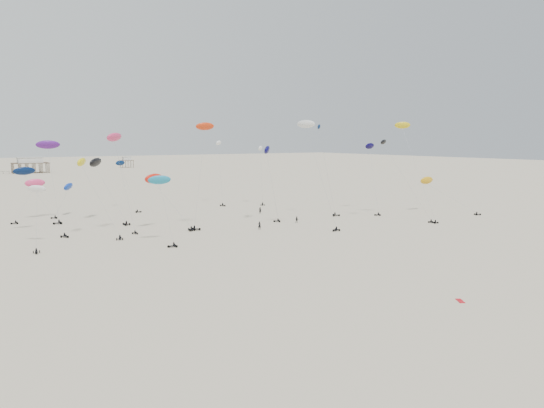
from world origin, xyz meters
TOP-DOWN VIEW (x-y plane):
  - ground_plane at (0.00, 200.00)m, footprint 900.00×900.00m
  - pavilion_main at (-10.00, 350.00)m, footprint 21.00×13.00m
  - pavilion_small at (60.00, 380.00)m, footprint 9.00×7.00m
  - rig_0 at (16.43, 144.40)m, footprint 5.30×10.33m
  - rig_1 at (26.99, 136.40)m, footprint 3.81×5.89m
  - rig_2 at (13.54, 91.06)m, footprint 5.83×11.14m
  - rig_3 at (39.99, 89.46)m, footprint 7.65×14.68m
  - rig_4 at (-42.99, 120.02)m, footprint 9.32×14.80m
  - rig_5 at (-33.14, 107.55)m, footprint 8.17×11.70m
  - rig_6 at (-26.88, 109.73)m, footprint 6.24×7.43m
  - rig_7 at (-12.98, 149.22)m, footprint 3.74×15.46m
  - rig_8 at (-17.21, 109.31)m, footprint 9.61×10.19m
  - rig_9 at (46.62, 106.98)m, footprint 10.16×13.31m
  - rig_10 at (10.23, 105.64)m, footprint 4.86×5.95m
  - rig_11 at (29.28, 105.65)m, footprint 5.32×7.14m
  - rig_12 at (-23.07, 92.82)m, footprint 4.94×8.06m
  - rig_13 at (-30.91, 143.38)m, footprint 7.90×7.08m
  - rig_14 at (60.47, 95.84)m, footprint 8.79×15.96m
  - rig_15 at (-25.59, 129.53)m, footprint 7.58×16.38m
  - rig_16 at (45.76, 92.18)m, footprint 5.63×17.02m
  - rig_17 at (-39.86, 141.22)m, footprint 9.45×7.70m
  - rig_18 at (-8.23, 105.15)m, footprint 7.61×4.69m
  - rig_19 at (-36.11, 136.65)m, footprint 6.17×10.49m
  - rig_20 at (-44.75, 103.31)m, footprint 4.91×12.44m
  - spectator_0 at (1.97, 96.48)m, footprint 0.96×0.96m
  - spectator_1 at (15.01, 99.76)m, footprint 1.05×1.01m
  - spectator_3 at (16.11, 119.31)m, footprint 0.93×0.92m
  - grounded_kite_b at (-4.65, 35.35)m, footprint 1.55×1.90m

SIDE VIEW (x-z plane):
  - ground_plane at x=0.00m, z-range 0.00..0.00m
  - spectator_0 at x=1.97m, z-range -1.11..1.11m
  - spectator_1 at x=15.01m, z-range -0.94..0.94m
  - spectator_3 at x=16.11m, z-range -1.07..1.07m
  - grounded_kite_b at x=-4.65m, z-range -0.04..0.04m
  - pavilion_small at x=60.00m, z-range -0.51..7.49m
  - pavilion_main at x=-10.00m, z-range -0.68..9.12m
  - rig_13 at x=-30.91m, z-range 2.33..12.15m
  - rig_14 at x=60.47m, z-range -0.36..16.19m
  - rig_20 at x=-44.75m, z-range 1.28..15.13m
  - rig_17 at x=-39.86m, z-range 2.35..14.33m
  - rig_8 at x=-17.21m, z-range 2.85..17.07m
  - rig_7 at x=-12.98m, z-range 0.90..19.13m
  - rig_12 at x=-23.07m, z-range 3.34..17.35m
  - rig_4 at x=-42.99m, z-range 2.21..20.35m
  - rig_1 at x=26.99m, z-range 1.90..20.81m
  - rig_5 at x=-33.14m, z-range 3.12..21.04m
  - rig_11 at x=29.28m, z-range -0.04..25.01m
  - rig_15 at x=-25.59m, z-range 3.94..22.19m
  - rig_0 at x=16.43m, z-range 3.04..23.80m
  - rig_3 at x=39.99m, z-range 1.90..25.17m
  - rig_9 at x=46.62m, z-range 4.57..26.36m
  - rig_10 at x=10.23m, z-range 6.06..25.55m
  - rig_19 at x=-36.11m, z-range 6.11..27.16m
  - rig_18 at x=-8.23m, z-range 5.34..30.42m
  - rig_2 at x=13.54m, z-range 5.33..30.87m
  - rig_6 at x=-26.88m, z-range 7.89..30.55m
  - rig_16 at x=45.76m, z-range 6.64..34.09m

